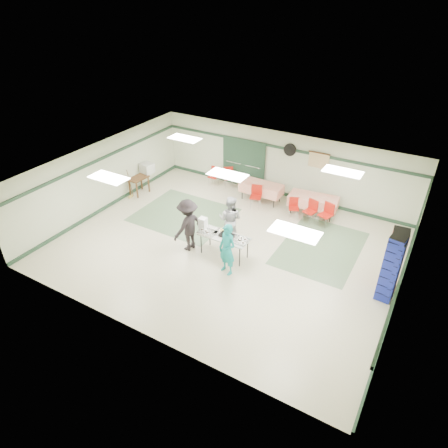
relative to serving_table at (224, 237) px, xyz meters
The scene contains 42 objects.
floor 0.88m from the serving_table, 109.08° to the left, with size 11.00×11.00×0.00m, color beige.
ceiling 2.06m from the serving_table, 109.08° to the left, with size 11.00×11.00×0.00m, color white.
wall_back 5.04m from the serving_table, 91.97° to the left, with size 11.00×11.00×0.00m, color beige.
wall_front 4.06m from the serving_table, 92.46° to the right, with size 11.00×11.00×0.00m, color beige.
wall_left 5.73m from the serving_table, behind, with size 9.00×9.00×0.00m, color beige.
wall_right 5.39m from the serving_table, ahead, with size 9.00×9.00×0.00m, color beige.
trim_back 5.15m from the serving_table, 91.99° to the left, with size 11.00×0.06×0.10m, color #203C2A.
baseboard_back 5.01m from the serving_table, 91.99° to the left, with size 11.00×0.06×0.12m, color #203C2A.
trim_left 5.82m from the serving_table, behind, with size 9.00×0.06×0.10m, color #203C2A.
baseboard_left 5.70m from the serving_table, behind, with size 9.00×0.06×0.12m, color #203C2A.
trim_right 5.49m from the serving_table, ahead, with size 9.00×0.06×0.10m, color #203C2A.
baseboard_right 5.36m from the serving_table, ahead, with size 9.00×0.06×0.12m, color #203C2A.
green_patch_a 3.14m from the serving_table, 150.73° to the left, with size 3.50×3.00×0.01m, color #5B7B59.
green_patch_b 3.38m from the serving_table, 37.25° to the left, with size 2.50×3.50×0.01m, color #5B7B59.
double_door_left 5.49m from the serving_table, 115.66° to the left, with size 0.90×0.06×2.10m, color gray.
double_door_right 5.15m from the serving_table, 106.07° to the left, with size 0.90×0.06×2.10m, color gray.
door_frame 5.28m from the serving_table, 111.15° to the left, with size 2.00×0.03×2.15m, color #203C2A.
wall_fan 5.12m from the serving_table, 88.52° to the left, with size 0.50×0.50×0.10m, color black.
scroll_banner 5.24m from the serving_table, 74.95° to the left, with size 0.80×0.02×0.60m, color tan.
serving_table is the anchor object (origin of this frame).
sheet_tray_right 0.51m from the serving_table, ahead, with size 0.62×0.47×0.02m, color silver.
sheet_tray_mid 0.17m from the serving_table, 137.39° to the left, with size 0.56×0.42×0.02m, color silver.
sheet_tray_left 0.59m from the serving_table, 169.20° to the right, with size 0.59×0.45×0.02m, color silver.
baking_pan 0.12m from the serving_table, 16.33° to the left, with size 0.45×0.28×0.08m, color black.
foam_box_stack 0.87m from the serving_table, behind, with size 0.25×0.23×0.40m, color white.
volunteer_teal 0.89m from the serving_table, 53.93° to the right, with size 0.62×0.41×1.70m, color teal.
volunteer_grey 0.90m from the serving_table, 106.88° to the left, with size 0.83×0.65×1.72m, color gray.
volunteer_dark 1.27m from the serving_table, 168.67° to the right, with size 1.19×0.68×1.83m, color black.
dining_table_a 4.36m from the serving_table, 68.77° to the left, with size 1.91×1.00×0.77m.
dining_table_b 4.11m from the serving_table, 98.71° to the left, with size 1.72×0.77×0.77m.
chair_a 3.89m from the serving_table, 63.94° to the left, with size 0.51×0.51×0.88m.
chair_b 3.64m from the serving_table, 73.54° to the left, with size 0.49×0.49×0.80m.
chair_c 4.19m from the serving_table, 56.55° to the left, with size 0.54×0.54×0.92m.
chair_d 3.55m from the serving_table, 99.28° to the left, with size 0.53×0.53×0.92m.
chair_loose_a 5.13m from the serving_table, 118.04° to the left, with size 0.57×0.57×0.87m.
chair_loose_b 5.29m from the serving_table, 124.80° to the left, with size 0.40×0.40×0.84m.
crate_stack_blue_a 5.01m from the serving_table, ahead, with size 0.44×0.44×1.99m, color navy.
crate_stack_red 5.10m from the serving_table, 12.09° to the left, with size 0.44×0.44×1.99m, color #9C120F.
crate_stack_blue_b 5.01m from the serving_table, ahead, with size 0.40×0.40×2.10m, color navy.
printer_table 5.70m from the serving_table, 159.10° to the left, with size 0.61×0.88×0.74m.
office_printer 5.94m from the serving_table, 153.76° to the left, with size 0.51×0.45×0.41m, color #B9B8B3.
broom 5.63m from the serving_table, 163.54° to the left, with size 0.03×0.03×1.24m, color brown.
Camera 1 is at (5.54, -9.74, 7.84)m, focal length 32.00 mm.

